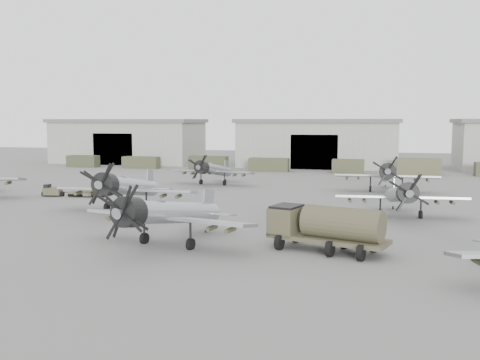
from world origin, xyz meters
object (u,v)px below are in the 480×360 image
Objects in this scene: fuel_tanker at (326,225)px; aircraft_mid_1 at (125,187)px; aircraft_far_0 at (212,170)px; ground_crew at (119,184)px; aircraft_near_1 at (165,213)px; aircraft_far_1 at (387,174)px; aircraft_mid_2 at (401,194)px; tug_trailer at (66,192)px.

aircraft_mid_1 is at bearing 168.97° from fuel_tanker.
aircraft_far_0 reaches higher than ground_crew.
ground_crew is at bearing 117.59° from aircraft_mid_1.
aircraft_far_1 is (14.81, 31.85, -0.07)m from aircraft_near_1.
aircraft_near_1 reaches higher than aircraft_far_0.
aircraft_far_0 is 22.07m from aircraft_far_1.
aircraft_far_0 is (-7.17, 33.84, -0.24)m from aircraft_near_1.
aircraft_far_0 is 36.87m from fuel_tanker.
aircraft_far_1 is at bearing 87.28° from aircraft_mid_2.
aircraft_far_1 reaches higher than aircraft_mid_2.
ground_crew is at bearing 135.88° from aircraft_near_1.
fuel_tanker is 4.49× the size of ground_crew.
aircraft_mid_2 reaches higher than fuel_tanker.
aircraft_far_1 is at bearing 78.30° from aircraft_near_1.
aircraft_far_1 reaches higher than aircraft_far_0.
aircraft_mid_1 is at bearing -87.56° from aircraft_far_0.
aircraft_mid_1 is 1.88× the size of tug_trailer.
aircraft_mid_1 reaches higher than aircraft_far_0.
ground_crew is at bearing -167.99° from aircraft_far_1.
aircraft_mid_1 is 24.53m from aircraft_mid_2.
tug_trailer is at bearing 157.01° from ground_crew.
aircraft_near_1 is 1.55× the size of fuel_tanker.
ground_crew is (-7.51, 13.53, -1.48)m from aircraft_mid_1.
fuel_tanker is at bearing -29.53° from aircraft_mid_1.
fuel_tanker is at bearing -39.22° from tug_trailer.
aircraft_far_0 is at bearing 134.69° from aircraft_mid_2.
tug_trailer is 6.69m from ground_crew.
aircraft_mid_1 is at bearing -178.07° from aircraft_mid_2.
aircraft_mid_2 is at bearing -15.86° from tug_trailer.
aircraft_far_0 is at bearing 40.02° from tug_trailer.
aircraft_mid_1 is (-8.63, 11.66, 0.11)m from aircraft_near_1.
aircraft_mid_2 is at bearing -33.44° from aircraft_far_0.
fuel_tanker is (-5.21, -13.44, -0.36)m from aircraft_mid_2.
aircraft_far_1 reaches higher than tug_trailer.
aircraft_near_1 is 1.05× the size of aircraft_far_1.
ground_crew is (-31.82, 10.28, -1.15)m from aircraft_mid_2.
aircraft_mid_1 reaches higher than aircraft_near_1.
aircraft_far_0 is at bearing 115.19° from aircraft_near_1.
fuel_tanker reaches higher than ground_crew.
aircraft_mid_1 reaches higher than aircraft_mid_2.
aircraft_near_1 is 1.12× the size of aircraft_far_0.
ground_crew is (3.70, 5.57, 0.38)m from tug_trailer.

